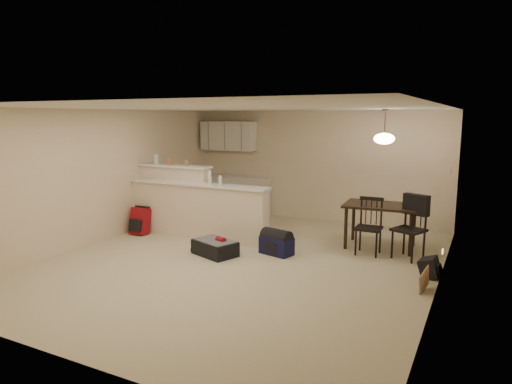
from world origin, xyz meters
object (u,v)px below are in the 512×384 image
Objects in this scene: dining_chair_far at (409,228)px; suitcase at (215,248)px; dining_chair_near at (369,227)px; dining_table at (381,210)px; black_daypack at (430,268)px; navy_duffel at (277,246)px; red_backpack at (140,221)px; pendant_lamp at (384,138)px.

dining_chair_far is 1.42× the size of suitcase.
dining_chair_near is at bearing -152.52° from dining_chair_far.
black_daypack is at bearing -54.86° from dining_table.
dining_table is at bearing 78.57° from dining_chair_near.
dining_table reaches higher than suitcase.
navy_duffel is (0.93, 0.53, 0.03)m from suitcase.
navy_duffel is at bearing 49.30° from suitcase.
dining_chair_near is 4.52m from red_backpack.
dining_chair_far reaches higher than red_backpack.
suitcase is at bearing -147.77° from dining_table.
pendant_lamp reaches higher than suitcase.
pendant_lamp is (0.00, 0.00, 1.29)m from dining_table.
pendant_lamp is at bearing 53.57° from navy_duffel.
dining_table is 2.16× the size of pendant_lamp.
navy_duffel is 2.50m from black_daypack.
red_backpack is at bearing -165.89° from navy_duffel.
red_backpack is at bearing -164.77° from pendant_lamp.
navy_duffel is at bearing 96.61° from black_daypack.
dining_chair_far reaches higher than black_daypack.
pendant_lamp is 0.83× the size of suitcase.
pendant_lamp is at bearing 45.52° from black_daypack.
black_daypack is (1.00, -1.24, -0.56)m from dining_table.
dining_chair_far is 3.29m from suitcase.
black_daypack reaches higher than suitcase.
red_backpack is at bearing -148.32° from dining_chair_far.
suitcase is (-2.43, -1.77, -0.58)m from dining_table.
dining_table reaches higher than red_backpack.
black_daypack is at bearing -0.37° from red_backpack.
dining_chair_far reaches higher than dining_table.
dining_chair_near is 2.67m from suitcase.
dining_table is 1.69m from black_daypack.
dining_table is at bearing 53.57° from navy_duffel.
dining_chair_far reaches higher than suitcase.
red_backpack is at bearing -168.54° from dining_table.
suitcase is at bearing -144.00° from pendant_lamp.
black_daypack is at bearing -37.40° from dining_chair_far.
pendant_lamp is 2.44m from black_daypack.
dining_table is 2.48× the size of red_backpack.
red_backpack is (-4.55, -1.24, -1.72)m from pendant_lamp.
dining_table reaches higher than black_daypack.
pendant_lamp is 1.59m from dining_chair_near.
red_backpack is (-4.55, -1.24, -0.44)m from dining_table.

